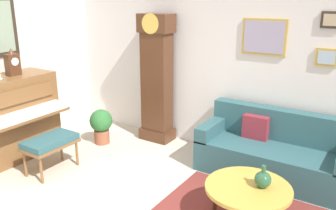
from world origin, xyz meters
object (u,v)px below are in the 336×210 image
(piano_bench, at_px, (50,143))
(potted_plant, at_px, (101,124))
(piano, at_px, (6,119))
(mantel_clock, at_px, (13,63))
(couch, at_px, (274,153))
(grandfather_clock, at_px, (157,82))
(green_jug, at_px, (263,179))
(coffee_table, at_px, (248,189))

(piano_bench, height_order, potted_plant, potted_plant)
(piano, relative_size, mantel_clock, 3.79)
(piano, relative_size, piano_bench, 2.06)
(piano, xyz_separation_m, couch, (3.35, 1.59, -0.29))
(grandfather_clock, relative_size, couch, 1.07)
(piano, height_order, couch, piano)
(piano_bench, distance_m, grandfather_clock, 1.87)
(piano, bearing_deg, couch, 25.33)
(grandfather_clock, distance_m, green_jug, 2.59)
(piano_bench, bearing_deg, coffee_table, 7.02)
(green_jug, xyz_separation_m, potted_plant, (-2.84, 0.68, -0.19))
(grandfather_clock, bearing_deg, piano_bench, -108.33)
(green_jug, distance_m, potted_plant, 2.92)
(piano_bench, height_order, green_jug, green_jug)
(couch, bearing_deg, green_jug, -79.28)
(grandfather_clock, height_order, mantel_clock, grandfather_clock)
(mantel_clock, xyz_separation_m, green_jug, (3.57, 0.24, -0.86))
(green_jug, bearing_deg, piano, -172.67)
(grandfather_clock, bearing_deg, couch, -5.14)
(grandfather_clock, xyz_separation_m, coffee_table, (2.06, -1.37, -0.57))
(piano_bench, relative_size, couch, 0.37)
(grandfather_clock, xyz_separation_m, couch, (1.97, -0.18, -0.65))
(mantel_clock, distance_m, green_jug, 3.68)
(couch, xyz_separation_m, mantel_clock, (-3.35, -1.37, 1.06))
(potted_plant, bearing_deg, piano, -122.66)
(piano_bench, xyz_separation_m, green_jug, (2.75, 0.39, 0.11))
(grandfather_clock, height_order, coffee_table, grandfather_clock)
(coffee_table, bearing_deg, green_jug, 27.17)
(potted_plant, bearing_deg, couch, 9.68)
(piano, xyz_separation_m, green_jug, (3.57, 0.46, -0.09))
(piano, height_order, green_jug, piano)
(coffee_table, bearing_deg, couch, 94.36)
(piano, bearing_deg, coffee_table, 6.56)
(mantel_clock, bearing_deg, piano, -90.56)
(piano, height_order, coffee_table, piano)
(mantel_clock, height_order, green_jug, mantel_clock)
(grandfather_clock, height_order, potted_plant, grandfather_clock)
(piano, bearing_deg, green_jug, 7.33)
(grandfather_clock, bearing_deg, green_jug, -30.85)
(piano_bench, height_order, grandfather_clock, grandfather_clock)
(piano, relative_size, couch, 0.76)
(grandfather_clock, xyz_separation_m, green_jug, (2.19, -1.31, -0.45))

